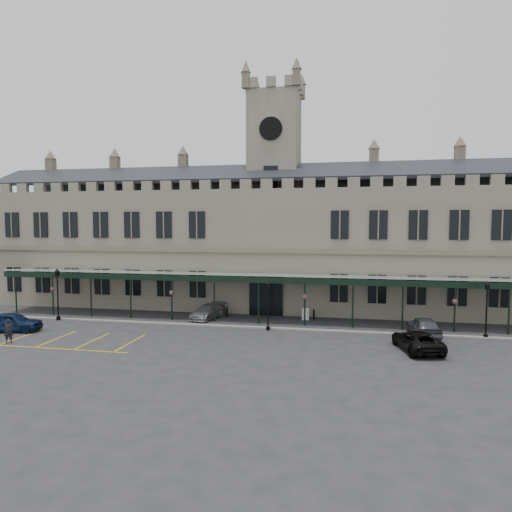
% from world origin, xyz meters
% --- Properties ---
extents(ground, '(140.00, 140.00, 0.00)m').
position_xyz_m(ground, '(0.00, 0.00, 0.00)').
color(ground, '#2A2A2D').
extents(station_building, '(60.00, 10.36, 17.30)m').
position_xyz_m(station_building, '(0.00, 15.91, 6.47)').
color(station_building, slate).
rests_on(station_building, ground).
extents(clock_tower, '(5.60, 5.60, 24.80)m').
position_xyz_m(clock_tower, '(0.00, 16.00, 13.11)').
color(clock_tower, slate).
rests_on(clock_tower, ground).
extents(canopy, '(50.00, 4.10, 4.30)m').
position_xyz_m(canopy, '(0.00, 7.46, 2.40)').
color(canopy, '#8C9E93').
rests_on(canopy, ground).
extents(kerb, '(60.00, 0.40, 0.12)m').
position_xyz_m(kerb, '(0.00, 5.50, 0.06)').
color(kerb, gray).
rests_on(kerb, ground).
extents(parking_markings, '(16.00, 6.00, 0.01)m').
position_xyz_m(parking_markings, '(-14.00, -1.50, 0.00)').
color(parking_markings, gold).
rests_on(parking_markings, ground).
extents(tree_behind_left, '(6.00, 6.00, 16.00)m').
position_xyz_m(tree_behind_left, '(-22.00, 25.00, 12.81)').
color(tree_behind_left, '#332314').
rests_on(tree_behind_left, ground).
extents(tree_behind_mid, '(6.00, 6.00, 16.00)m').
position_xyz_m(tree_behind_mid, '(8.00, 25.00, 12.81)').
color(tree_behind_mid, '#332314').
rests_on(tree_behind_mid, ground).
extents(tree_behind_right, '(6.00, 6.00, 16.00)m').
position_xyz_m(tree_behind_right, '(24.00, 25.00, 12.81)').
color(tree_behind_right, '#332314').
rests_on(tree_behind_right, ground).
extents(lamp_post_left, '(0.45, 0.45, 4.71)m').
position_xyz_m(lamp_post_left, '(-18.09, 5.21, 2.79)').
color(lamp_post_left, black).
rests_on(lamp_post_left, ground).
extents(lamp_post_mid, '(0.39, 0.39, 4.12)m').
position_xyz_m(lamp_post_mid, '(1.21, 4.96, 2.44)').
color(lamp_post_mid, black).
rests_on(lamp_post_mid, ground).
extents(lamp_post_right, '(0.42, 0.42, 4.39)m').
position_xyz_m(lamp_post_right, '(17.90, 5.55, 2.60)').
color(lamp_post_right, black).
rests_on(lamp_post_right, ground).
extents(sign_board, '(0.63, 0.19, 1.09)m').
position_xyz_m(sign_board, '(3.86, 9.48, 0.53)').
color(sign_board, black).
rests_on(sign_board, ground).
extents(bollard_left, '(0.17, 0.17, 0.93)m').
position_xyz_m(bollard_left, '(-3.47, 9.57, 0.46)').
color(bollard_left, black).
rests_on(bollard_left, ground).
extents(bollard_right, '(0.16, 0.16, 0.91)m').
position_xyz_m(bollard_right, '(4.59, 9.93, 0.45)').
color(bollard_right, black).
rests_on(bollard_right, ground).
extents(car_left_a, '(4.82, 2.65, 1.55)m').
position_xyz_m(car_left_a, '(-18.99, 0.52, 0.78)').
color(car_left_a, '#0D1E3C').
rests_on(car_left_a, ground).
extents(car_taxi, '(2.82, 4.75, 1.29)m').
position_xyz_m(car_taxi, '(-5.00, 8.44, 0.65)').
color(car_taxi, gray).
rests_on(car_taxi, ground).
extents(car_van, '(3.37, 5.37, 1.38)m').
position_xyz_m(car_van, '(12.24, 0.94, 0.69)').
color(car_van, black).
rests_on(car_van, ground).
extents(car_right_a, '(2.26, 4.76, 1.57)m').
position_xyz_m(car_right_a, '(13.34, 5.20, 0.79)').
color(car_right_a, '#3B3E43').
rests_on(car_right_a, ground).
extents(person_a, '(0.76, 0.63, 1.77)m').
position_xyz_m(person_a, '(-16.66, -2.70, 0.88)').
color(person_a, black).
rests_on(person_a, ground).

